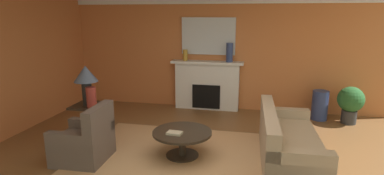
{
  "coord_description": "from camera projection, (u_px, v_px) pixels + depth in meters",
  "views": [
    {
      "loc": [
        0.9,
        -4.54,
        2.37
      ],
      "look_at": [
        -0.3,
        1.11,
        1.0
      ],
      "focal_mm": 28.95,
      "sensor_mm": 36.0,
      "label": 1
    }
  ],
  "objects": [
    {
      "name": "ground_plane",
      "position": [
        196.0,
        163.0,
        5.05
      ],
      "size": [
        9.86,
        9.86,
        0.0
      ],
      "primitive_type": "plane",
      "color": "brown"
    },
    {
      "name": "wall_fireplace",
      "position": [
        221.0,
        55.0,
        7.8
      ],
      "size": [
        8.18,
        0.12,
        2.75
      ],
      "primitive_type": "cube",
      "color": "#CC723D",
      "rests_on": "ground_plane"
    },
    {
      "name": "crown_moulding",
      "position": [
        222.0,
        1.0,
        7.42
      ],
      "size": [
        8.18,
        0.08,
        0.12
      ],
      "primitive_type": "cube",
      "color": "white"
    },
    {
      "name": "area_rug",
      "position": [
        182.0,
        156.0,
        5.3
      ],
      "size": [
        3.55,
        2.57,
        0.01
      ],
      "primitive_type": "cube",
      "color": "tan",
      "rests_on": "ground_plane"
    },
    {
      "name": "fireplace",
      "position": [
        207.0,
        87.0,
        7.84
      ],
      "size": [
        1.8,
        0.35,
        1.23
      ],
      "color": "white",
      "rests_on": "ground_plane"
    },
    {
      "name": "mantel_mirror",
      "position": [
        208.0,
        36.0,
        7.67
      ],
      "size": [
        1.34,
        0.04,
        0.91
      ],
      "primitive_type": "cube",
      "color": "silver"
    },
    {
      "name": "sofa",
      "position": [
        287.0,
        144.0,
        5.06
      ],
      "size": [
        0.96,
        2.12,
        0.85
      ],
      "color": "tan",
      "rests_on": "ground_plane"
    },
    {
      "name": "armchair_near_window",
      "position": [
        85.0,
        143.0,
        5.09
      ],
      "size": [
        0.82,
        0.82,
        0.95
      ],
      "color": "brown",
      "rests_on": "ground_plane"
    },
    {
      "name": "coffee_table",
      "position": [
        182.0,
        138.0,
        5.22
      ],
      "size": [
        1.0,
        1.0,
        0.45
      ],
      "color": "#2D2319",
      "rests_on": "ground_plane"
    },
    {
      "name": "side_table",
      "position": [
        89.0,
        120.0,
        5.92
      ],
      "size": [
        0.56,
        0.56,
        0.7
      ],
      "color": "#2D2319",
      "rests_on": "ground_plane"
    },
    {
      "name": "table_lamp",
      "position": [
        86.0,
        78.0,
        5.73
      ],
      "size": [
        0.44,
        0.44,
        0.75
      ],
      "color": "black",
      "rests_on": "side_table"
    },
    {
      "name": "vase_mantel_left",
      "position": [
        185.0,
        55.0,
        7.72
      ],
      "size": [
        0.12,
        0.12,
        0.28
      ],
      "primitive_type": "cylinder",
      "color": "#B7892D",
      "rests_on": "fireplace"
    },
    {
      "name": "vase_mantel_right",
      "position": [
        230.0,
        53.0,
        7.48
      ],
      "size": [
        0.16,
        0.16,
        0.46
      ],
      "primitive_type": "cylinder",
      "color": "navy",
      "rests_on": "fireplace"
    },
    {
      "name": "vase_tall_corner",
      "position": [
        320.0,
        105.0,
        7.08
      ],
      "size": [
        0.35,
        0.35,
        0.68
      ],
      "primitive_type": "cylinder",
      "color": "navy",
      "rests_on": "ground_plane"
    },
    {
      "name": "vase_on_side_table",
      "position": [
        91.0,
        97.0,
        5.66
      ],
      "size": [
        0.18,
        0.18,
        0.38
      ],
      "primitive_type": "cylinder",
      "color": "#9E3328",
      "rests_on": "side_table"
    },
    {
      "name": "book_red_cover",
      "position": [
        175.0,
        133.0,
        5.08
      ],
      "size": [
        0.26,
        0.19,
        0.03
      ],
      "primitive_type": "cube",
      "rotation": [
        0.0,
        0.0,
        -0.09
      ],
      "color": "tan",
      "rests_on": "coffee_table"
    },
    {
      "name": "potted_plant",
      "position": [
        351.0,
        102.0,
        6.79
      ],
      "size": [
        0.56,
        0.56,
        0.83
      ],
      "color": "#333333",
      "rests_on": "ground_plane"
    }
  ]
}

